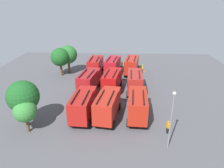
# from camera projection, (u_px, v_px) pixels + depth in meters

# --- Properties ---
(ground_plane) EXTENTS (55.23, 55.23, 0.00)m
(ground_plane) POSITION_uv_depth(u_px,v_px,m) (112.00, 91.00, 37.75)
(ground_plane) COLOR #4C4C51
(fire_truck_0) EXTENTS (7.34, 3.12, 3.88)m
(fire_truck_0) POSITION_uv_depth(u_px,v_px,m) (138.00, 104.00, 28.57)
(fire_truck_0) COLOR #A82012
(fire_truck_0) RESTS_ON ground
(fire_truck_1) EXTENTS (7.29, 2.98, 3.88)m
(fire_truck_1) POSITION_uv_depth(u_px,v_px,m) (135.00, 81.00, 36.55)
(fire_truck_1) COLOR maroon
(fire_truck_1) RESTS_ON ground
(fire_truck_2) EXTENTS (7.48, 3.59, 3.88)m
(fire_truck_2) POSITION_uv_depth(u_px,v_px,m) (132.00, 65.00, 45.45)
(fire_truck_2) COLOR #AF2215
(fire_truck_2) RESTS_ON ground
(fire_truck_3) EXTENTS (7.48, 3.62, 3.88)m
(fire_truck_3) POSITION_uv_depth(u_px,v_px,m) (108.00, 105.00, 28.49)
(fire_truck_3) COLOR #AC2215
(fire_truck_3) RESTS_ON ground
(fire_truck_4) EXTENTS (7.47, 3.57, 3.88)m
(fire_truck_4) POSITION_uv_depth(u_px,v_px,m) (112.00, 80.00, 36.98)
(fire_truck_4) COLOR #AF1111
(fire_truck_4) RESTS_ON ground
(fire_truck_5) EXTENTS (7.48, 3.60, 3.88)m
(fire_truck_5) POSITION_uv_depth(u_px,v_px,m) (113.00, 65.00, 45.07)
(fire_truck_5) COLOR #AD1721
(fire_truck_5) RESTS_ON ground
(fire_truck_6) EXTENTS (7.34, 3.13, 3.88)m
(fire_truck_6) POSITION_uv_depth(u_px,v_px,m) (83.00, 104.00, 28.63)
(fire_truck_6) COLOR #A41814
(fire_truck_6) RESTS_ON ground
(fire_truck_7) EXTENTS (7.48, 3.62, 3.88)m
(fire_truck_7) POSITION_uv_depth(u_px,v_px,m) (89.00, 80.00, 36.80)
(fire_truck_7) COLOR maroon
(fire_truck_7) RESTS_ON ground
(fire_truck_8) EXTENTS (7.32, 3.07, 3.88)m
(fire_truck_8) POSITION_uv_depth(u_px,v_px,m) (95.00, 65.00, 45.26)
(fire_truck_8) COLOR #A51717
(fire_truck_8) RESTS_ON ground
(firefighter_0) EXTENTS (0.47, 0.35, 1.68)m
(firefighter_0) POSITION_uv_depth(u_px,v_px,m) (168.00, 127.00, 25.77)
(firefighter_0) COLOR black
(firefighter_0) RESTS_ON ground
(firefighter_1) EXTENTS (0.48, 0.38, 1.61)m
(firefighter_1) POSITION_uv_depth(u_px,v_px,m) (122.00, 65.00, 49.61)
(firefighter_1) COLOR black
(firefighter_1) RESTS_ON ground
(firefighter_2) EXTENTS (0.46, 0.32, 1.83)m
(firefighter_2) POSITION_uv_depth(u_px,v_px,m) (142.00, 68.00, 46.77)
(firefighter_2) COLOR black
(firefighter_2) RESTS_ON ground
(firefighter_3) EXTENTS (0.40, 0.48, 1.72)m
(firefighter_3) POSITION_uv_depth(u_px,v_px,m) (114.00, 62.00, 51.76)
(firefighter_3) COLOR black
(firefighter_3) RESTS_ON ground
(tree_0) EXTENTS (2.83, 2.83, 4.39)m
(tree_0) POSITION_uv_depth(u_px,v_px,m) (25.00, 111.00, 25.28)
(tree_0) COLOR brown
(tree_0) RESTS_ON ground
(tree_1) EXTENTS (4.05, 4.05, 6.28)m
(tree_1) POSITION_uv_depth(u_px,v_px,m) (23.00, 97.00, 26.07)
(tree_1) COLOR brown
(tree_1) RESTS_ON ground
(tree_2) EXTENTS (3.88, 3.88, 6.01)m
(tree_2) POSITION_uv_depth(u_px,v_px,m) (60.00, 57.00, 43.88)
(tree_2) COLOR brown
(tree_2) RESTS_ON ground
(tree_3) EXTENTS (3.94, 3.94, 6.11)m
(tree_3) POSITION_uv_depth(u_px,v_px,m) (68.00, 55.00, 45.49)
(tree_3) COLOR brown
(tree_3) RESTS_ON ground
(traffic_cone_0) EXTENTS (0.46, 0.46, 0.66)m
(traffic_cone_0) POSITION_uv_depth(u_px,v_px,m) (144.00, 70.00, 47.43)
(traffic_cone_0) COLOR #F2600C
(traffic_cone_0) RESTS_ON ground
(lamppost) EXTENTS (0.36, 0.36, 6.94)m
(lamppost) POSITION_uv_depth(u_px,v_px,m) (171.00, 117.00, 22.03)
(lamppost) COLOR slate
(lamppost) RESTS_ON ground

